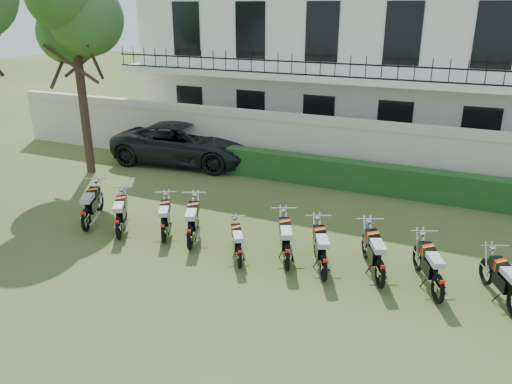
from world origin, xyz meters
TOP-DOWN VIEW (x-y plane):
  - ground at (0.00, 0.00)m, footprint 100.00×100.00m
  - perimeter_wall at (0.00, 8.00)m, footprint 30.00×0.35m
  - hedge at (1.00, 7.20)m, footprint 18.00×0.60m
  - building at (0.00, 13.96)m, footprint 20.40×9.60m
  - tree_west_near at (-8.96, 5.00)m, footprint 3.40×3.20m
  - motorcycle_0 at (-5.32, 0.64)m, footprint 1.06×1.96m
  - motorcycle_1 at (-4.15, 0.60)m, footprint 1.13×1.76m
  - motorcycle_2 at (-2.91, 0.92)m, footprint 1.02×1.72m
  - motorcycle_3 at (-2.05, 0.86)m, footprint 1.00×1.95m
  - motorcycle_4 at (-0.45, 0.52)m, footprint 0.99×1.51m
  - motorcycle_5 at (0.65, 0.86)m, footprint 1.01×1.92m
  - motorcycle_6 at (1.59, 0.77)m, footprint 1.00×1.91m
  - motorcycle_7 at (2.84, 0.99)m, footprint 1.03×1.96m
  - motorcycle_8 at (4.09, 0.88)m, footprint 0.98×1.93m
  - suv at (-6.26, 7.56)m, footprint 6.14×3.38m

SIDE VIEW (x-z plane):
  - ground at x=0.00m, z-range 0.00..0.00m
  - motorcycle_4 at x=-0.45m, z-range -0.04..0.91m
  - motorcycle_2 at x=-2.91m, z-range -0.04..1.00m
  - hedge at x=1.00m, z-range 0.00..1.00m
  - motorcycle_1 at x=-4.15m, z-range -0.04..1.05m
  - motorcycle_6 at x=1.59m, z-range -0.04..1.08m
  - motorcycle_8 at x=4.09m, z-range -0.04..1.08m
  - motorcycle_5 at x=0.65m, z-range -0.04..1.08m
  - motorcycle_3 at x=-2.05m, z-range -0.04..1.10m
  - motorcycle_7 at x=2.84m, z-range -0.04..1.11m
  - motorcycle_0 at x=-5.32m, z-range -0.04..1.11m
  - suv at x=-6.26m, z-range 0.00..1.63m
  - perimeter_wall at x=0.00m, z-range 0.02..2.32m
  - building at x=0.00m, z-range 0.01..7.41m
  - tree_west_near at x=-8.96m, z-range 1.94..9.84m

